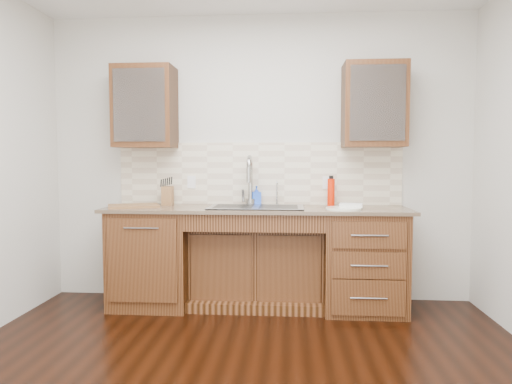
# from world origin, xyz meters

# --- Properties ---
(wall_back) EXTENTS (4.00, 0.10, 2.70)m
(wall_back) POSITION_xyz_m (0.00, 1.80, 1.35)
(wall_back) COLOR beige
(wall_back) RESTS_ON ground
(wall_front) EXTENTS (4.00, 0.10, 2.70)m
(wall_front) POSITION_xyz_m (0.00, -1.80, 1.35)
(wall_front) COLOR beige
(wall_front) RESTS_ON ground
(base_cabinet_left) EXTENTS (0.70, 0.62, 0.88)m
(base_cabinet_left) POSITION_xyz_m (-0.95, 1.44, 0.44)
(base_cabinet_left) COLOR #593014
(base_cabinet_left) RESTS_ON ground
(base_cabinet_center) EXTENTS (1.20, 0.44, 0.70)m
(base_cabinet_center) POSITION_xyz_m (0.00, 1.53, 0.35)
(base_cabinet_center) COLOR #593014
(base_cabinet_center) RESTS_ON ground
(base_cabinet_right) EXTENTS (0.70, 0.62, 0.88)m
(base_cabinet_right) POSITION_xyz_m (0.95, 1.44, 0.44)
(base_cabinet_right) COLOR #593014
(base_cabinet_right) RESTS_ON ground
(countertop) EXTENTS (2.70, 0.65, 0.03)m
(countertop) POSITION_xyz_m (0.00, 1.43, 0.90)
(countertop) COLOR #84705B
(countertop) RESTS_ON base_cabinet_left
(backsplash) EXTENTS (2.70, 0.02, 0.59)m
(backsplash) POSITION_xyz_m (0.00, 1.74, 1.21)
(backsplash) COLOR beige
(backsplash) RESTS_ON wall_back
(sink) EXTENTS (0.84, 0.46, 0.19)m
(sink) POSITION_xyz_m (0.00, 1.41, 0.83)
(sink) COLOR #9E9EA5
(sink) RESTS_ON countertop
(faucet) EXTENTS (0.04, 0.04, 0.40)m
(faucet) POSITION_xyz_m (-0.07, 1.64, 1.11)
(faucet) COLOR #999993
(faucet) RESTS_ON countertop
(filter_tap) EXTENTS (0.02, 0.02, 0.24)m
(filter_tap) POSITION_xyz_m (0.18, 1.65, 1.03)
(filter_tap) COLOR #999993
(filter_tap) RESTS_ON countertop
(upper_cabinet_left) EXTENTS (0.55, 0.34, 0.75)m
(upper_cabinet_left) POSITION_xyz_m (-1.05, 1.58, 1.83)
(upper_cabinet_left) COLOR #593014
(upper_cabinet_left) RESTS_ON wall_back
(upper_cabinet_right) EXTENTS (0.55, 0.34, 0.75)m
(upper_cabinet_right) POSITION_xyz_m (1.05, 1.58, 1.83)
(upper_cabinet_right) COLOR #593014
(upper_cabinet_right) RESTS_ON wall_back
(outlet_left) EXTENTS (0.08, 0.01, 0.12)m
(outlet_left) POSITION_xyz_m (-0.65, 1.73, 1.12)
(outlet_left) COLOR white
(outlet_left) RESTS_ON backsplash
(outlet_right) EXTENTS (0.08, 0.01, 0.12)m
(outlet_right) POSITION_xyz_m (0.65, 1.73, 1.12)
(outlet_right) COLOR white
(outlet_right) RESTS_ON backsplash
(soap_bottle) EXTENTS (0.09, 0.10, 0.18)m
(soap_bottle) POSITION_xyz_m (-0.02, 1.67, 1.00)
(soap_bottle) COLOR blue
(soap_bottle) RESTS_ON countertop
(water_bottle) EXTENTS (0.08, 0.08, 0.25)m
(water_bottle) POSITION_xyz_m (0.68, 1.64, 1.03)
(water_bottle) COLOR red
(water_bottle) RESTS_ON countertop
(plate) EXTENTS (0.36, 0.36, 0.02)m
(plate) POSITION_xyz_m (0.76, 1.32, 0.92)
(plate) COLOR white
(plate) RESTS_ON countertop
(dish_towel) EXTENTS (0.22, 0.17, 0.03)m
(dish_towel) POSITION_xyz_m (0.83, 1.37, 0.94)
(dish_towel) COLOR silver
(dish_towel) RESTS_ON plate
(knife_block) EXTENTS (0.11, 0.17, 0.18)m
(knife_block) POSITION_xyz_m (-0.85, 1.60, 1.00)
(knife_block) COLOR olive
(knife_block) RESTS_ON countertop
(cutting_board) EXTENTS (0.53, 0.45, 0.02)m
(cutting_board) POSITION_xyz_m (-1.11, 1.39, 0.92)
(cutting_board) COLOR brown
(cutting_board) RESTS_ON countertop
(cup_left_a) EXTENTS (0.15, 0.15, 0.10)m
(cup_left_a) POSITION_xyz_m (-1.13, 1.58, 1.78)
(cup_left_a) COLOR white
(cup_left_a) RESTS_ON upper_cabinet_left
(cup_left_b) EXTENTS (0.12, 0.12, 0.10)m
(cup_left_b) POSITION_xyz_m (-0.93, 1.58, 1.77)
(cup_left_b) COLOR white
(cup_left_b) RESTS_ON upper_cabinet_left
(cup_right_a) EXTENTS (0.16, 0.16, 0.10)m
(cup_right_a) POSITION_xyz_m (0.93, 1.58, 1.77)
(cup_right_a) COLOR white
(cup_right_a) RESTS_ON upper_cabinet_right
(cup_right_b) EXTENTS (0.12, 0.12, 0.09)m
(cup_right_b) POSITION_xyz_m (1.18, 1.58, 1.77)
(cup_right_b) COLOR white
(cup_right_b) RESTS_ON upper_cabinet_right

